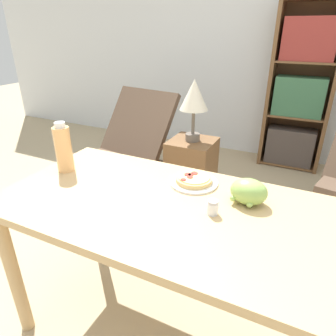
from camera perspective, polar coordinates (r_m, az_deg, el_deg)
The scene contains 11 objects.
ground_plane at distance 1.69m, azimuth -0.33°, elevation -29.30°, with size 14.00×14.00×0.00m, color tan.
wall_back at distance 3.53m, azimuth 20.41°, elevation 22.50°, with size 8.00×0.05×2.60m.
dining_table at distance 1.28m, azimuth -1.50°, elevation -10.43°, with size 1.34×0.72×0.74m.
pizza_on_plate at distance 1.36m, azimuth 4.93°, elevation -2.36°, with size 0.22×0.22×0.04m.
grape_bunch at distance 1.23m, azimuth 15.07°, elevation -4.38°, with size 0.15×0.11×0.11m.
drink_bottle at distance 1.52m, azimuth -19.30°, elevation 3.54°, with size 0.08×0.08×0.24m.
salt_shaker at distance 1.14m, azimuth 8.52°, elevation -7.44°, with size 0.04×0.04×0.06m.
lounge_chair_near at distance 2.69m, azimuth -7.71°, elevation 0.98°, with size 0.73×0.85×0.88m.
bookshelf at distance 3.38m, azimuth 23.77°, elevation 12.80°, with size 0.61×0.31×1.63m.
side_table at distance 2.43m, azimuth 4.44°, elevation -1.30°, with size 0.34×0.34×0.59m.
table_lamp at distance 2.23m, azimuth 4.98°, elevation 13.17°, with size 0.21×0.21×0.46m.
Camera 1 is at (0.44, -0.88, 1.38)m, focal length 32.00 mm.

